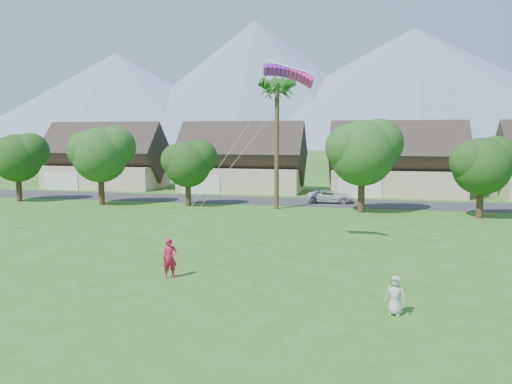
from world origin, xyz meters
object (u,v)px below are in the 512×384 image
(watcher, at_px, (395,295))
(parked_car, at_px, (330,196))
(kite_flyer, at_px, (170,258))
(parafoil_kite, at_px, (289,72))

(watcher, height_order, parked_car, watcher)
(kite_flyer, relative_size, parked_car, 0.41)
(parafoil_kite, bearing_deg, parked_car, 81.16)
(kite_flyer, bearing_deg, watcher, -48.28)
(kite_flyer, distance_m, parked_car, 30.20)
(kite_flyer, height_order, parafoil_kite, parafoil_kite)
(watcher, bearing_deg, kite_flyer, -178.79)
(parked_car, xyz_separation_m, parafoil_kite, (-1.04, -22.35, 10.20))
(watcher, height_order, parafoil_kite, parafoil_kite)
(kite_flyer, xyz_separation_m, watcher, (10.77, -2.92, -0.21))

